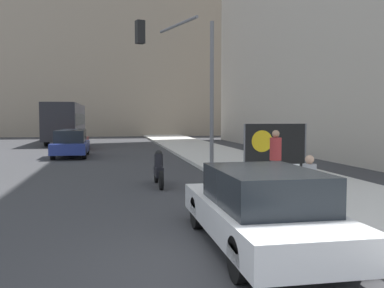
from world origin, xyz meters
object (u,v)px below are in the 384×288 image
jogger_on_sidewalk (275,159)px  traffic_light_pole (187,68)px  seated_protester (310,178)px  car_on_road_midblock (74,139)px  motorcycle_on_road (159,170)px  protest_banner (275,148)px  parked_car_curbside (262,208)px  city_bus_on_road (66,121)px  car_on_road_nearest (71,144)px

jogger_on_sidewalk → traffic_light_pole: size_ratio=0.29×
seated_protester → car_on_road_midblock: bearing=112.5°
traffic_light_pole → motorcycle_on_road: 4.81m
jogger_on_sidewalk → protest_banner: size_ratio=0.73×
parked_car_curbside → car_on_road_midblock: car_on_road_midblock is taller
car_on_road_midblock → parked_car_curbside: bearing=-78.0°
protest_banner → car_on_road_midblock: size_ratio=0.51×
jogger_on_sidewalk → car_on_road_midblock: 20.36m
protest_banner → city_bus_on_road: (-9.64, 24.23, 0.80)m
jogger_on_sidewalk → traffic_light_pole: traffic_light_pole is taller
seated_protester → car_on_road_nearest: size_ratio=0.26×
city_bus_on_road → traffic_light_pole: bearing=-72.8°
seated_protester → traffic_light_pole: traffic_light_pole is taller
jogger_on_sidewalk → parked_car_curbside: 5.38m
protest_banner → motorcycle_on_road: size_ratio=1.13×
traffic_light_pole → city_bus_on_road: (-6.83, 22.04, -2.24)m
jogger_on_sidewalk → city_bus_on_road: bearing=-70.4°
jogger_on_sidewalk → traffic_light_pole: bearing=-68.0°
jogger_on_sidewalk → car_on_road_midblock: jogger_on_sidewalk is taller
traffic_light_pole → city_bus_on_road: size_ratio=0.48×
seated_protester → motorcycle_on_road: bearing=130.8°
protest_banner → city_bus_on_road: bearing=111.7°
parked_car_curbside → car_on_road_nearest: size_ratio=1.04×
parked_car_curbside → car_on_road_midblock: size_ratio=1.01×
seated_protester → protest_banner: (1.01, 4.83, 0.37)m
seated_protester → car_on_road_midblock: car_on_road_midblock is taller
jogger_on_sidewalk → car_on_road_nearest: 14.94m
seated_protester → jogger_on_sidewalk: size_ratio=0.68×
parked_car_curbside → city_bus_on_road: bearing=101.4°
protest_banner → city_bus_on_road: 26.09m
parked_car_curbside → traffic_light_pole: bearing=87.5°
seated_protester → jogger_on_sidewalk: 2.18m
city_bus_on_road → motorcycle_on_road: size_ratio=5.84×
traffic_light_pole → parked_car_curbside: (-0.42, -9.76, -3.48)m
parked_car_curbside → motorcycle_on_road: bearing=98.2°
seated_protester → car_on_road_nearest: (-7.02, 15.37, -0.02)m
seated_protester → motorcycle_on_road: 5.35m
car_on_road_nearest → car_on_road_midblock: size_ratio=0.98×
seated_protester → parked_car_curbside: size_ratio=0.25×
car_on_road_nearest → car_on_road_midblock: (-0.30, 5.81, -0.03)m
traffic_light_pole → car_on_road_nearest: 10.42m
car_on_road_nearest → city_bus_on_road: city_bus_on_road is taller
jogger_on_sidewalk → city_bus_on_road: (-8.60, 26.90, 0.91)m
protest_banner → seated_protester: bearing=-101.8°
motorcycle_on_road → jogger_on_sidewalk: bearing=-33.1°
protest_banner → traffic_light_pole: bearing=142.2°
motorcycle_on_road → city_bus_on_road: bearing=102.3°
protest_banner → car_on_road_midblock: 18.35m
seated_protester → jogger_on_sidewalk: bearing=94.3°
parked_car_curbside → motorcycle_on_road: parked_car_curbside is taller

